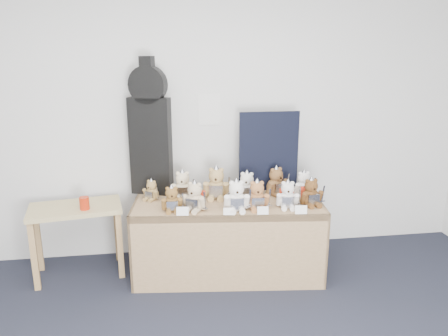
{
  "coord_description": "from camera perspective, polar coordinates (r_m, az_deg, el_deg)",
  "views": [
    {
      "loc": [
        -0.11,
        -1.67,
        2.03
      ],
      "look_at": [
        0.41,
        1.86,
        1.04
      ],
      "focal_mm": 35.0,
      "sensor_mm": 36.0,
      "label": 1
    }
  ],
  "objects": [
    {
      "name": "teddy_front_right",
      "position": [
        3.7,
        4.33,
        -3.7
      ],
      "size": [
        0.23,
        0.19,
        0.28
      ],
      "rotation": [
        0.0,
        0.0,
        -0.06
      ],
      "color": "#9B643A",
      "rests_on": "display_table"
    },
    {
      "name": "teddy_back_centre_left",
      "position": [
        3.95,
        -1.01,
        -2.15
      ],
      "size": [
        0.27,
        0.24,
        0.33
      ],
      "rotation": [
        0.0,
        0.0,
        -0.2
      ],
      "color": "tan",
      "rests_on": "display_table"
    },
    {
      "name": "teddy_front_end",
      "position": [
        3.85,
        11.3,
        -3.26
      ],
      "size": [
        0.23,
        0.2,
        0.27
      ],
      "rotation": [
        0.0,
        0.0,
        0.12
      ],
      "color": "brown",
      "rests_on": "display_table"
    },
    {
      "name": "entry_card_b",
      "position": [
        3.58,
        0.59,
        -5.69
      ],
      "size": [
        0.09,
        0.03,
        0.06
      ],
      "primitive_type": "cube",
      "rotation": [
        -0.24,
        0.0,
        -0.11
      ],
      "color": "silver",
      "rests_on": "display_table"
    },
    {
      "name": "navy_board",
      "position": [
        4.13,
        5.88,
        2.14
      ],
      "size": [
        0.57,
        0.02,
        0.76
      ],
      "primitive_type": "cube",
      "rotation": [
        0.0,
        0.0,
        0.0
      ],
      "color": "black",
      "rests_on": "display_table"
    },
    {
      "name": "teddy_back_far_left",
      "position": [
        3.98,
        -9.46,
        -2.95
      ],
      "size": [
        0.17,
        0.17,
        0.21
      ],
      "rotation": [
        0.0,
        0.0,
        -0.56
      ],
      "color": "olive",
      "rests_on": "display_table"
    },
    {
      "name": "teddy_front_left",
      "position": [
        3.67,
        -3.86,
        -3.89
      ],
      "size": [
        0.23,
        0.23,
        0.28
      ],
      "rotation": [
        0.0,
        0.0,
        -0.48
      ],
      "color": "tan",
      "rests_on": "display_table"
    },
    {
      "name": "entry_card_d",
      "position": [
        3.66,
        10.03,
        -5.39
      ],
      "size": [
        0.1,
        0.03,
        0.07
      ],
      "primitive_type": "cube",
      "rotation": [
        -0.24,
        0.0,
        -0.11
      ],
      "color": "silver",
      "rests_on": "display_table"
    },
    {
      "name": "guitar_case",
      "position": [
        4.02,
        -9.65,
        5.06
      ],
      "size": [
        0.4,
        0.24,
        1.25
      ],
      "rotation": [
        0.0,
        0.0,
        -0.36
      ],
      "color": "black",
      "rests_on": "display_table"
    },
    {
      "name": "teddy_back_centre_right",
      "position": [
        3.95,
        2.99,
        -2.43
      ],
      "size": [
        0.23,
        0.21,
        0.28
      ],
      "rotation": [
        0.0,
        0.0,
        -0.29
      ],
      "color": "silver",
      "rests_on": "display_table"
    },
    {
      "name": "teddy_back_left",
      "position": [
        3.97,
        -5.43,
        -2.36
      ],
      "size": [
        0.24,
        0.21,
        0.29
      ],
      "rotation": [
        0.0,
        0.0,
        -0.16
      ],
      "color": "beige",
      "rests_on": "display_table"
    },
    {
      "name": "teddy_front_far_left",
      "position": [
        3.68,
        -6.82,
        -4.17
      ],
      "size": [
        0.2,
        0.16,
        0.24
      ],
      "rotation": [
        0.0,
        0.0,
        -0.0
      ],
      "color": "brown",
      "rests_on": "display_table"
    },
    {
      "name": "display_table",
      "position": [
        3.9,
        0.54,
        -6.79
      ],
      "size": [
        1.74,
        0.88,
        0.7
      ],
      "rotation": [
        0.0,
        0.0,
        -0.11
      ],
      "color": "olive",
      "rests_on": "floor"
    },
    {
      "name": "teddy_back_right",
      "position": [
        4.07,
        6.86,
        -1.89
      ],
      "size": [
        0.25,
        0.24,
        0.3
      ],
      "rotation": [
        0.0,
        0.0,
        0.39
      ],
      "color": "brown",
      "rests_on": "display_table"
    },
    {
      "name": "teddy_back_end",
      "position": [
        4.09,
        10.38,
        -2.14
      ],
      "size": [
        0.22,
        0.18,
        0.26
      ],
      "rotation": [
        0.0,
        0.0,
        0.08
      ],
      "color": "white",
      "rests_on": "display_table"
    },
    {
      "name": "side_table",
      "position": [
        4.15,
        -18.75,
        -6.34
      ],
      "size": [
        0.85,
        0.56,
        0.66
      ],
      "rotation": [
        0.0,
        0.0,
        0.15
      ],
      "color": "tan",
      "rests_on": "floor"
    },
    {
      "name": "red_cup",
      "position": [
        3.99,
        -17.77,
        -4.41
      ],
      "size": [
        0.08,
        0.08,
        0.11
      ],
      "primitive_type": "cylinder",
      "color": "#BA260C",
      "rests_on": "side_table"
    },
    {
      "name": "room_shell",
      "position": [
        4.22,
        -1.94,
        7.65
      ],
      "size": [
        6.0,
        6.0,
        6.0
      ],
      "color": "white",
      "rests_on": "floor"
    },
    {
      "name": "entry_card_c",
      "position": [
        3.61,
        5.1,
        -5.56
      ],
      "size": [
        0.09,
        0.03,
        0.07
      ],
      "primitive_type": "cube",
      "rotation": [
        -0.24,
        0.0,
        -0.11
      ],
      "color": "silver",
      "rests_on": "display_table"
    },
    {
      "name": "teddy_front_far_right",
      "position": [
        3.77,
        8.3,
        -3.59
      ],
      "size": [
        0.22,
        0.2,
        0.27
      ],
      "rotation": [
        0.0,
        0.0,
        -0.18
      ],
      "color": "silver",
      "rests_on": "display_table"
    },
    {
      "name": "entry_card_a",
      "position": [
        3.59,
        -5.45,
        -5.65
      ],
      "size": [
        0.1,
        0.03,
        0.07
      ],
      "primitive_type": "cube",
      "rotation": [
        -0.24,
        0.0,
        -0.11
      ],
      "color": "silver",
      "rests_on": "display_table"
    },
    {
      "name": "teddy_front_centre",
      "position": [
        3.66,
        1.64,
        -3.79
      ],
      "size": [
        0.24,
        0.2,
        0.3
      ],
      "rotation": [
        0.0,
        0.0,
        -0.06
      ],
      "color": "white",
      "rests_on": "display_table"
    }
  ]
}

